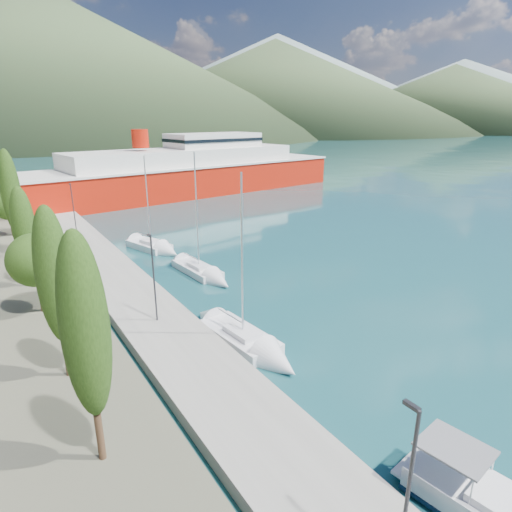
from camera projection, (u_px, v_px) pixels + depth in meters
ground at (52, 170)px, 120.12m from camera, size 1400.00×1400.00×0.00m
quay at (107, 270)px, 40.30m from camera, size 5.00×88.00×0.80m
hills_far at (96, 67)px, 565.81m from camera, size 1480.00×900.00×180.00m
hills_near at (122, 73)px, 357.04m from camera, size 1010.00×520.00×115.00m
tree_row at (15, 211)px, 39.86m from camera, size 3.82×63.66×11.27m
lamp_posts at (143, 267)px, 30.17m from camera, size 0.15×47.85×6.06m
sailboat_near at (259, 350)px, 26.61m from camera, size 3.33×8.66×12.15m
sailboat_mid at (208, 276)px, 39.17m from camera, size 2.88×8.61×12.17m
sailboat_far at (159, 249)px, 46.99m from camera, size 4.53×8.03×11.25m
ferry at (187, 173)px, 81.71m from camera, size 65.53×21.53×12.78m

